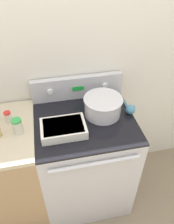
# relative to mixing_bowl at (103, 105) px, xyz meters

# --- Properties ---
(ground_plane) EXTENTS (12.00, 12.00, 0.00)m
(ground_plane) POSITION_rel_mixing_bowl_xyz_m (-0.14, -0.36, -1.03)
(ground_plane) COLOR gray
(kitchen_wall) EXTENTS (8.00, 0.05, 2.50)m
(kitchen_wall) POSITION_rel_mixing_bowl_xyz_m (-0.14, 0.30, 0.22)
(kitchen_wall) COLOR silver
(kitchen_wall) RESTS_ON ground_plane
(stove_range) EXTENTS (0.72, 0.66, 0.95)m
(stove_range) POSITION_rel_mixing_bowl_xyz_m (-0.14, -0.04, -0.55)
(stove_range) COLOR #BCBCC1
(stove_range) RESTS_ON ground_plane
(control_panel) EXTENTS (0.72, 0.07, 0.19)m
(control_panel) POSITION_rel_mixing_bowl_xyz_m (-0.14, 0.24, 0.02)
(control_panel) COLOR #BCBCC1
(control_panel) RESTS_ON stove_range
(side_counter) EXTENTS (0.58, 0.63, 0.96)m
(side_counter) POSITION_rel_mixing_bowl_xyz_m (-0.80, -0.04, -0.55)
(side_counter) COLOR tan
(side_counter) RESTS_ON ground_plane
(mixing_bowl) EXTENTS (0.28, 0.28, 0.14)m
(mixing_bowl) POSITION_rel_mixing_bowl_xyz_m (0.00, 0.00, 0.00)
(mixing_bowl) COLOR silver
(mixing_bowl) RESTS_ON stove_range
(casserole_dish) EXTENTS (0.30, 0.21, 0.06)m
(casserole_dish) POSITION_rel_mixing_bowl_xyz_m (-0.31, -0.13, -0.04)
(casserole_dish) COLOR silver
(casserole_dish) RESTS_ON stove_range
(ladle) EXTENTS (0.07, 0.32, 0.07)m
(ladle) POSITION_rel_mixing_bowl_xyz_m (0.20, -0.02, -0.05)
(ladle) COLOR teal
(ladle) RESTS_ON stove_range
(spice_jar_green_cap) EXTENTS (0.07, 0.07, 0.11)m
(spice_jar_green_cap) POSITION_rel_mixing_bowl_xyz_m (-0.60, -0.08, -0.01)
(spice_jar_green_cap) COLOR beige
(spice_jar_green_cap) RESTS_ON side_counter
(spice_jar_red_cap) EXTENTS (0.05, 0.05, 0.08)m
(spice_jar_red_cap) POSITION_rel_mixing_bowl_xyz_m (-0.67, 0.04, -0.03)
(spice_jar_red_cap) COLOR beige
(spice_jar_red_cap) RESTS_ON side_counter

